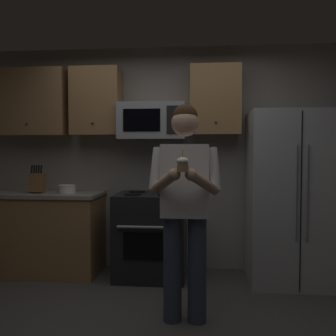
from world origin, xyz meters
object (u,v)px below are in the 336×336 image
Objects in this scene: person at (185,200)px; cupcake at (183,164)px; microwave at (152,121)px; bowl_large_white at (67,189)px; oven_range at (151,235)px; knife_block at (37,183)px; refrigerator at (292,197)px.

cupcake is at bearing -90.00° from person.
microwave reaches higher than bowl_large_white.
person reaches higher than cupcake.
bowl_large_white is at bearing -172.22° from microwave.
knife_block reaches higher than oven_range.
knife_block is (-2.78, 0.01, 0.14)m from refrigerator.
oven_range is 1.56m from refrigerator.
microwave is at bearing 6.63° from knife_block.
refrigerator reaches higher than person.
oven_range is at bearing 178.50° from refrigerator.
microwave reaches higher than oven_range.
microwave is 1.46m from knife_block.
microwave is 1.22m from bowl_large_white.
cupcake is at bearing -45.71° from bowl_large_white.
oven_range is 1.07m from bowl_large_white.
oven_range is at bearing 111.28° from person.
microwave reaches higher than cupcake.
knife_block is 2.00m from person.
cupcake is at bearing -128.08° from refrigerator.
oven_range is 0.53× the size of person.
bowl_large_white is at bearing 3.35° from knife_block.
knife_block is 1.65× the size of bowl_large_white.
oven_range is 1.28m from person.
microwave is 1.65m from cupcake.
microwave is 1.72m from refrigerator.
oven_range is 1.26m from microwave.
knife_block is at bearing 179.80° from refrigerator.
microwave is 0.41× the size of refrigerator.
microwave is 3.82× the size of bowl_large_white.
cupcake reaches higher than oven_range.
person is 10.13× the size of cupcake.
bowl_large_white reaches higher than oven_range.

